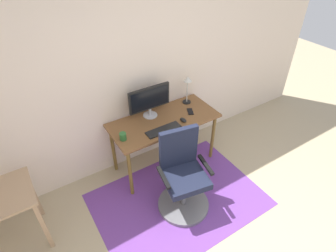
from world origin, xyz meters
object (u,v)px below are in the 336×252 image
(coffee_cup, at_px, (123,136))
(office_chair, at_px, (183,181))
(computer_mouse, at_px, (183,120))
(cell_phone, at_px, (190,112))
(desk_lamp, at_px, (187,84))
(desk, at_px, (164,125))
(keyboard, at_px, (164,130))
(monitor, at_px, (149,100))

(coffee_cup, height_order, office_chair, office_chair)
(computer_mouse, bearing_deg, coffee_cup, 174.59)
(cell_phone, bearing_deg, desk_lamp, 91.09)
(desk, relative_size, computer_mouse, 13.09)
(computer_mouse, bearing_deg, desk_lamp, 49.26)
(coffee_cup, xyz_separation_m, cell_phone, (0.96, 0.04, -0.04))
(keyboard, height_order, desk_lamp, desk_lamp)
(monitor, bearing_deg, desk_lamp, 0.94)
(monitor, height_order, cell_phone, monitor)
(office_chair, bearing_deg, cell_phone, 59.94)
(coffee_cup, relative_size, cell_phone, 0.63)
(keyboard, height_order, cell_phone, keyboard)
(monitor, bearing_deg, computer_mouse, -48.15)
(desk, distance_m, coffee_cup, 0.61)
(desk, xyz_separation_m, cell_phone, (0.37, -0.04, 0.09))
(computer_mouse, height_order, cell_phone, computer_mouse)
(cell_phone, bearing_deg, coffee_cup, -152.83)
(keyboard, relative_size, computer_mouse, 4.13)
(monitor, bearing_deg, desk, -57.77)
(desk, bearing_deg, keyboard, -123.31)
(monitor, height_order, desk_lamp, monitor)
(cell_phone, bearing_deg, office_chair, -106.00)
(monitor, distance_m, desk_lamp, 0.57)
(monitor, height_order, office_chair, monitor)
(coffee_cup, bearing_deg, computer_mouse, -5.41)
(cell_phone, xyz_separation_m, desk_lamp, (0.09, 0.21, 0.27))
(computer_mouse, height_order, desk_lamp, desk_lamp)
(keyboard, xyz_separation_m, office_chair, (-0.06, -0.50, -0.37))
(desk, bearing_deg, computer_mouse, -40.31)
(monitor, distance_m, cell_phone, 0.57)
(desk, height_order, office_chair, office_chair)
(keyboard, height_order, computer_mouse, computer_mouse)
(coffee_cup, bearing_deg, cell_phone, 2.61)
(monitor, relative_size, office_chair, 0.54)
(cell_phone, relative_size, office_chair, 0.14)
(computer_mouse, relative_size, cell_phone, 0.74)
(monitor, distance_m, keyboard, 0.42)
(desk, height_order, desk_lamp, desk_lamp)
(desk, relative_size, keyboard, 3.17)
(monitor, xyz_separation_m, coffee_cup, (-0.49, -0.25, -0.19))
(desk, bearing_deg, cell_phone, -5.70)
(keyboard, xyz_separation_m, computer_mouse, (0.30, 0.03, 0.01))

